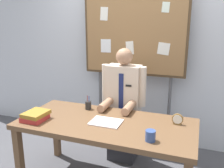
{
  "coord_description": "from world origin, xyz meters",
  "views": [
    {
      "loc": [
        0.84,
        -2.12,
        1.75
      ],
      "look_at": [
        0.0,
        0.18,
        1.09
      ],
      "focal_mm": 39.07,
      "sensor_mm": 36.0,
      "label": 1
    }
  ],
  "objects": [
    {
      "name": "open_notebook",
      "position": [
        0.01,
        -0.02,
        0.75
      ],
      "size": [
        0.31,
        0.23,
        0.01
      ],
      "primitive_type": "cube",
      "rotation": [
        0.0,
        0.0,
        0.01
      ],
      "color": "silver",
      "rests_on": "desk"
    },
    {
      "name": "book_stack",
      "position": [
        -0.69,
        -0.21,
        0.79
      ],
      "size": [
        0.23,
        0.25,
        0.09
      ],
      "color": "#B22D2D",
      "rests_on": "desk"
    },
    {
      "name": "desk_clock",
      "position": [
        0.68,
        0.19,
        0.79
      ],
      "size": [
        0.11,
        0.04,
        0.11
      ],
      "color": "olive",
      "rests_on": "desk"
    },
    {
      "name": "desk",
      "position": [
        0.0,
        0.0,
        0.66
      ],
      "size": [
        1.78,
        0.82,
        0.74
      ],
      "color": "brown",
      "rests_on": "ground_plane"
    },
    {
      "name": "coffee_mug",
      "position": [
        0.5,
        -0.24,
        0.79
      ],
      "size": [
        0.09,
        0.09,
        0.1
      ],
      "primitive_type": "cylinder",
      "color": "#334C8C",
      "rests_on": "desk"
    },
    {
      "name": "person",
      "position": [
        0.0,
        0.59,
        0.66
      ],
      "size": [
        0.55,
        0.56,
        1.42
      ],
      "color": "#2D2D33",
      "rests_on": "ground_plane"
    },
    {
      "name": "pen_holder",
      "position": [
        -0.32,
        0.26,
        0.79
      ],
      "size": [
        0.07,
        0.07,
        0.16
      ],
      "color": "#262626",
      "rests_on": "desk"
    },
    {
      "name": "bulletin_board",
      "position": [
        -0.0,
        1.01,
        1.57
      ],
      "size": [
        1.38,
        0.09,
        2.19
      ],
      "color": "#4C3823",
      "rests_on": "ground_plane"
    },
    {
      "name": "back_wall",
      "position": [
        0.0,
        1.22,
        1.35
      ],
      "size": [
        6.4,
        0.08,
        2.7
      ],
      "primitive_type": "cube",
      "color": "silver",
      "rests_on": "ground_plane"
    }
  ]
}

